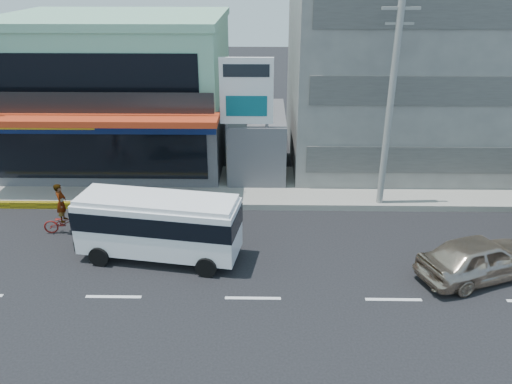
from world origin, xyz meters
TOP-DOWN VIEW (x-y plane):
  - ground at (0.00, 0.00)m, footprint 120.00×120.00m
  - sidewalk at (5.00, 9.50)m, footprint 70.00×5.00m
  - shop_building at (-8.00, 13.95)m, footprint 12.40×11.70m
  - concrete_building at (10.00, 15.00)m, footprint 16.00×12.00m
  - gap_structure at (0.00, 12.00)m, footprint 3.00×6.00m
  - satellite_dish at (0.00, 11.00)m, footprint 1.50×1.50m
  - billboard at (-0.50, 9.20)m, footprint 2.60×0.18m
  - utility_pole_near at (6.00, 7.40)m, footprint 1.60×0.30m
  - minibus at (-3.78, 2.69)m, footprint 6.62×3.03m
  - sedan at (8.50, 1.50)m, footprint 5.27×3.57m
  - motorcycle_rider at (-8.41, 4.68)m, footprint 1.89×0.86m

SIDE VIEW (x-z plane):
  - ground at x=0.00m, z-range 0.00..0.00m
  - sidewalk at x=5.00m, z-range 0.00..0.30m
  - motorcycle_rider at x=-8.41m, z-range -0.40..1.94m
  - sedan at x=8.50m, z-range 0.00..1.67m
  - minibus at x=-3.78m, z-range 0.26..2.93m
  - gap_structure at x=0.00m, z-range 0.00..3.50m
  - satellite_dish at x=0.00m, z-range 3.50..3.65m
  - shop_building at x=-8.00m, z-range 0.00..8.00m
  - billboard at x=-0.50m, z-range 1.48..8.38m
  - utility_pole_near at x=6.00m, z-range 0.15..10.15m
  - concrete_building at x=10.00m, z-range 0.00..14.00m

